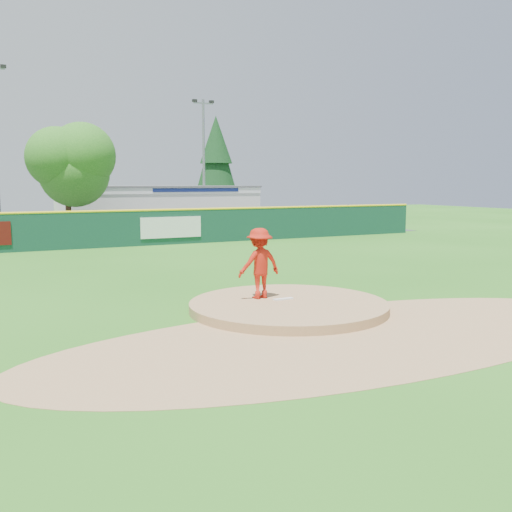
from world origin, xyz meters
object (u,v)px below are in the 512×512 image
van (159,230)px  pool_building_grp (157,206)px  deciduous_tree (67,167)px  conifer_tree (216,161)px  light_pole_right (204,157)px  pitcher (259,263)px

van → pool_building_grp: 11.78m
van → deciduous_tree: 7.47m
pool_building_grp → conifer_tree: size_ratio=1.60×
pool_building_grp → light_pole_right: size_ratio=1.52×
pitcher → light_pole_right: size_ratio=0.20×
pitcher → pool_building_grp: bearing=-106.2°
van → light_pole_right: (6.28, 8.27, 4.90)m
conifer_tree → light_pole_right: (-4.00, -7.00, 0.00)m
light_pole_right → van: bearing=-127.2°
pitcher → light_pole_right: bearing=-113.0°
pitcher → conifer_tree: bearing=-115.4°
deciduous_tree → conifer_tree: conifer_tree is taller
pool_building_grp → light_pole_right: 5.75m
pitcher → deciduous_tree: (-1.51, 24.18, 3.30)m
pitcher → van: (3.20, 19.90, -0.61)m
conifer_tree → light_pole_right: 8.06m
conifer_tree → light_pole_right: size_ratio=0.95×
deciduous_tree → light_pole_right: size_ratio=0.74×
conifer_tree → deciduous_tree: bearing=-143.7°
van → pool_building_grp: size_ratio=0.30×
pitcher → pool_building_grp: (6.49, 31.17, 0.41)m
pool_building_grp → deciduous_tree: 11.01m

